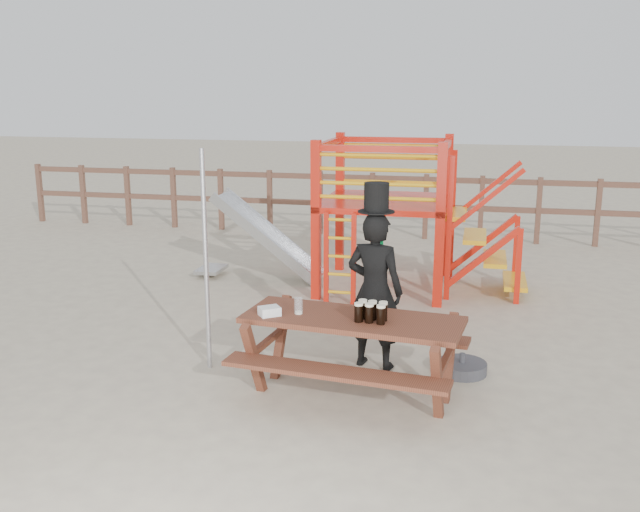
{
  "coord_description": "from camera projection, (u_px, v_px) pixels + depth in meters",
  "views": [
    {
      "loc": [
        1.47,
        -6.1,
        2.76
      ],
      "look_at": [
        -0.09,
        0.8,
        1.07
      ],
      "focal_mm": 40.0,
      "sensor_mm": 36.0,
      "label": 1
    }
  ],
  "objects": [
    {
      "name": "metal_pole",
      "position": [
        206.0,
        262.0,
        6.94
      ],
      "size": [
        0.05,
        0.05,
        2.2
      ],
      "primitive_type": "cylinder",
      "color": "#B2B2B7",
      "rests_on": "ground"
    },
    {
      "name": "playground_fort",
      "position": [
        380.0,
        212.0,
        9.86
      ],
      "size": [
        4.71,
        1.84,
        2.1
      ],
      "color": "red",
      "rests_on": "ground"
    },
    {
      "name": "back_fence",
      "position": [
        399.0,
        199.0,
        13.21
      ],
      "size": [
        15.09,
        0.09,
        1.2
      ],
      "color": "brown",
      "rests_on": "ground"
    },
    {
      "name": "parasol_base",
      "position": [
        462.0,
        368.0,
        7.03
      ],
      "size": [
        0.49,
        0.49,
        0.21
      ],
      "color": "#3A3A40",
      "rests_on": "ground"
    },
    {
      "name": "paper_bag",
      "position": [
        269.0,
        311.0,
        6.39
      ],
      "size": [
        0.23,
        0.22,
        0.08
      ],
      "primitive_type": "cube",
      "rotation": [
        0.0,
        0.0,
        0.63
      ],
      "color": "white",
      "rests_on": "picnic_table"
    },
    {
      "name": "man_with_hat",
      "position": [
        375.0,
        286.0,
        7.03
      ],
      "size": [
        0.64,
        0.49,
        1.87
      ],
      "rotation": [
        0.0,
        0.0,
        2.93
      ],
      "color": "black",
      "rests_on": "ground"
    },
    {
      "name": "ground",
      "position": [
        311.0,
        386.0,
        6.74
      ],
      "size": [
        60.0,
        60.0,
        0.0
      ],
      "primitive_type": "plane",
      "color": "#C3B697",
      "rests_on": "ground"
    },
    {
      "name": "stout_pints",
      "position": [
        371.0,
        312.0,
        6.23
      ],
      "size": [
        0.28,
        0.2,
        0.17
      ],
      "color": "black",
      "rests_on": "picnic_table"
    },
    {
      "name": "picnic_table",
      "position": [
        352.0,
        347.0,
        6.42
      ],
      "size": [
        2.09,
        1.55,
        0.76
      ],
      "rotation": [
        0.0,
        0.0,
        -0.11
      ],
      "color": "brown",
      "rests_on": "ground"
    },
    {
      "name": "empty_glasses",
      "position": [
        298.0,
        306.0,
        6.43
      ],
      "size": [
        0.08,
        0.08,
        0.15
      ],
      "color": "silver",
      "rests_on": "picnic_table"
    }
  ]
}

